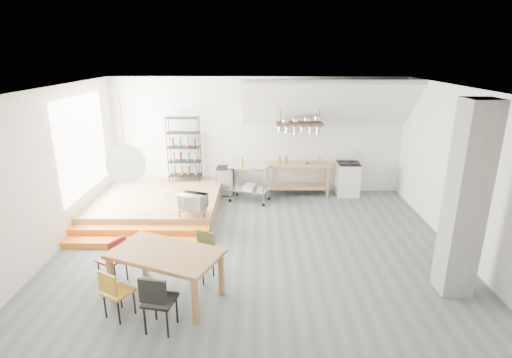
{
  "coord_description": "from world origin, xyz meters",
  "views": [
    {
      "loc": [
        0.06,
        -7.38,
        3.85
      ],
      "look_at": [
        -0.02,
        0.8,
        1.22
      ],
      "focal_mm": 28.0,
      "sensor_mm": 36.0,
      "label": 1
    }
  ],
  "objects_px": {
    "stove": "(347,178)",
    "dining_table": "(166,257)",
    "rolling_cart": "(250,178)",
    "mini_fridge": "(225,181)"
  },
  "relations": [
    {
      "from": "stove",
      "to": "dining_table",
      "type": "xyz_separation_m",
      "value": [
        -3.93,
        -4.9,
        0.25
      ]
    },
    {
      "from": "rolling_cart",
      "to": "stove",
      "type": "bearing_deg",
      "value": 30.23
    },
    {
      "from": "dining_table",
      "to": "mini_fridge",
      "type": "distance_m",
      "value": 4.98
    },
    {
      "from": "dining_table",
      "to": "rolling_cart",
      "type": "distance_m",
      "value": 4.55
    },
    {
      "from": "stove",
      "to": "mini_fridge",
      "type": "bearing_deg",
      "value": 179.26
    },
    {
      "from": "dining_table",
      "to": "mini_fridge",
      "type": "xyz_separation_m",
      "value": [
        0.54,
        4.94,
        -0.34
      ]
    },
    {
      "from": "dining_table",
      "to": "rolling_cart",
      "type": "height_order",
      "value": "rolling_cart"
    },
    {
      "from": "stove",
      "to": "rolling_cart",
      "type": "distance_m",
      "value": 2.76
    },
    {
      "from": "dining_table",
      "to": "rolling_cart",
      "type": "relative_size",
      "value": 1.73
    },
    {
      "from": "stove",
      "to": "rolling_cart",
      "type": "height_order",
      "value": "stove"
    }
  ]
}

